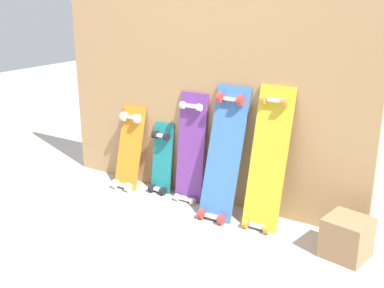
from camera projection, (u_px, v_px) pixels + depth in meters
name	position (u px, v px, depth m)	size (l,w,h in m)	color
ground_plane	(197.00, 199.00, 3.38)	(12.00, 12.00, 0.00)	#B2AAA0
plywood_wall_panel	(203.00, 86.00, 3.19)	(2.33, 0.04, 1.61)	tan
skateboard_orange	(129.00, 152.00, 3.54)	(0.20, 0.24, 0.68)	orange
skateboard_teal	(161.00, 162.00, 3.45)	(0.16, 0.15, 0.58)	#197A7F
skateboard_purple	(191.00, 153.00, 3.28)	(0.21, 0.17, 0.84)	#6B338C
skateboard_blue	(223.00, 158.00, 3.05)	(0.23, 0.33, 0.91)	#386BAD
skateboard_yellow	(267.00, 164.00, 2.91)	(0.23, 0.28, 0.94)	gold
wooden_crate	(347.00, 237.00, 2.62)	(0.23, 0.23, 0.23)	#99724C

